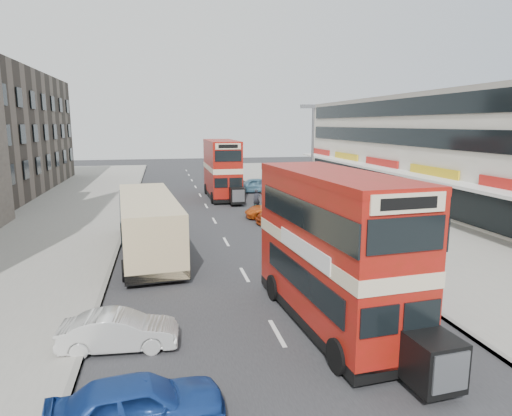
{
  "coord_description": "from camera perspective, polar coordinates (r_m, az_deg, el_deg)",
  "views": [
    {
      "loc": [
        -3.54,
        -11.43,
        6.84
      ],
      "look_at": [
        0.32,
        6.92,
        3.32
      ],
      "focal_mm": 31.48,
      "sensor_mm": 36.0,
      "label": 1
    }
  ],
  "objects": [
    {
      "name": "street_lamp",
      "position": [
        31.17,
        7.04,
        6.77
      ],
      "size": [
        1.0,
        0.2,
        8.12
      ],
      "color": "slate",
      "rests_on": "ground"
    },
    {
      "name": "kerb_left",
      "position": [
        32.25,
        -16.16,
        -1.91
      ],
      "size": [
        0.2,
        90.0,
        0.16
      ],
      "primitive_type": "cube",
      "color": "gray",
      "rests_on": "ground"
    },
    {
      "name": "cyclist",
      "position": [
        34.54,
        0.09,
        0.29
      ],
      "size": [
        0.64,
        1.61,
        1.92
      ],
      "rotation": [
        0.0,
        0.0,
        0.05
      ],
      "color": "gray",
      "rests_on": "ground"
    },
    {
      "name": "bus_main",
      "position": [
        15.44,
        9.82,
        -5.13
      ],
      "size": [
        3.27,
        9.35,
        5.11
      ],
      "rotation": [
        0.0,
        0.0,
        3.22
      ],
      "color": "black",
      "rests_on": "ground"
    },
    {
      "name": "commercial_row",
      "position": [
        40.91,
        23.37,
        6.76
      ],
      "size": [
        9.9,
        46.2,
        9.3
      ],
      "color": "beige",
      "rests_on": "ground"
    },
    {
      "name": "pavement_left",
      "position": [
        33.24,
        -26.35,
        -2.24
      ],
      "size": [
        12.0,
        90.0,
        0.15
      ],
      "primitive_type": "cube",
      "color": "gray",
      "rests_on": "ground"
    },
    {
      "name": "pedestrian_far",
      "position": [
        43.55,
        3.7,
        3.03
      ],
      "size": [
        1.11,
        0.48,
        1.89
      ],
      "primitive_type": "imported",
      "rotation": [
        0.0,
        0.0,
        0.02
      ],
      "color": "gray",
      "rests_on": "pavement_right"
    },
    {
      "name": "car_left_near",
      "position": [
        11.25,
        -14.81,
        -23.02
      ],
      "size": [
        4.11,
        2.09,
        1.34
      ],
      "primitive_type": "imported",
      "rotation": [
        0.0,
        0.0,
        1.7
      ],
      "color": "navy",
      "rests_on": "ground"
    },
    {
      "name": "bus_second",
      "position": [
        42.01,
        -4.34,
        4.99
      ],
      "size": [
        2.63,
        9.42,
        5.19
      ],
      "rotation": [
        0.0,
        0.0,
        3.15
      ],
      "color": "black",
      "rests_on": "ground"
    },
    {
      "name": "car_right_b",
      "position": [
        33.01,
        2.41,
        -0.25
      ],
      "size": [
        4.62,
        2.51,
        1.23
      ],
      "primitive_type": "imported",
      "rotation": [
        0.0,
        0.0,
        -1.68
      ],
      "color": "orange",
      "rests_on": "ground"
    },
    {
      "name": "kerb_right",
      "position": [
        33.56,
        5.08,
        -1.04
      ],
      "size": [
        0.2,
        90.0,
        0.16
      ],
      "primitive_type": "cube",
      "color": "gray",
      "rests_on": "ground"
    },
    {
      "name": "coach",
      "position": [
        24.45,
        -13.53,
        -1.82
      ],
      "size": [
        3.7,
        11.05,
        2.88
      ],
      "rotation": [
        0.0,
        0.0,
        0.09
      ],
      "color": "black",
      "rests_on": "ground"
    },
    {
      "name": "ground",
      "position": [
        13.78,
        4.9,
        -19.18
      ],
      "size": [
        160.0,
        160.0,
        0.0
      ],
      "primitive_type": "plane",
      "color": "#28282B",
      "rests_on": "ground"
    },
    {
      "name": "car_right_a",
      "position": [
        31.16,
        4.21,
        -0.82
      ],
      "size": [
        4.84,
        2.49,
        1.34
      ],
      "primitive_type": "imported",
      "rotation": [
        0.0,
        0.0,
        -1.71
      ],
      "color": "#A63610",
      "rests_on": "ground"
    },
    {
      "name": "car_right_c",
      "position": [
        45.27,
        -0.44,
        2.89
      ],
      "size": [
        4.38,
        1.8,
        1.49
      ],
      "primitive_type": "imported",
      "rotation": [
        0.0,
        0.0,
        -1.56
      ],
      "color": "teal",
      "rests_on": "ground"
    },
    {
      "name": "pavement_right",
      "position": [
        35.7,
        14.18,
        -0.62
      ],
      "size": [
        12.0,
        90.0,
        0.15
      ],
      "primitive_type": "cube",
      "color": "gray",
      "rests_on": "ground"
    },
    {
      "name": "road_surface",
      "position": [
        32.36,
        -5.32,
        -1.61
      ],
      "size": [
        12.0,
        90.0,
        0.01
      ],
      "primitive_type": "cube",
      "color": "#28282B",
      "rests_on": "ground"
    },
    {
      "name": "car_left_front",
      "position": [
        14.89,
        -17.01,
        -14.71
      ],
      "size": [
        3.63,
        1.47,
        1.17
      ],
      "primitive_type": "imported",
      "rotation": [
        0.0,
        0.0,
        1.5
      ],
      "color": "silver",
      "rests_on": "ground"
    },
    {
      "name": "pedestrian_near",
      "position": [
        28.69,
        11.09,
        -1.09
      ],
      "size": [
        0.83,
        0.69,
        1.92
      ],
      "primitive_type": "imported",
      "rotation": [
        0.0,
        0.0,
        3.48
      ],
      "color": "gray",
      "rests_on": "pavement_right"
    }
  ]
}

